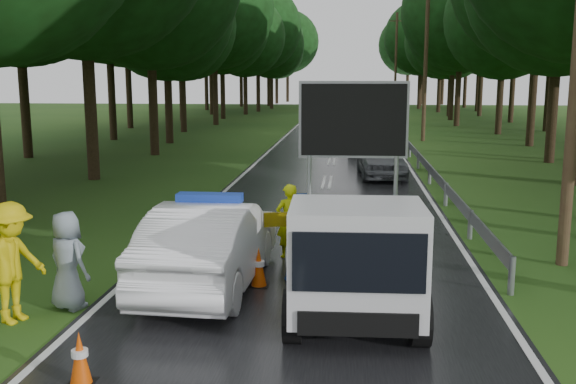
# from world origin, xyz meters

# --- Properties ---
(ground) EXTENTS (160.00, 160.00, 0.00)m
(ground) POSITION_xyz_m (0.00, 0.00, 0.00)
(ground) COLOR #1B4212
(ground) RESTS_ON ground
(road) EXTENTS (7.00, 140.00, 0.02)m
(road) POSITION_xyz_m (0.00, 30.00, 0.01)
(road) COLOR black
(road) RESTS_ON ground
(guardrail) EXTENTS (0.12, 60.06, 0.70)m
(guardrail) POSITION_xyz_m (3.70, 29.67, 0.55)
(guardrail) COLOR gray
(guardrail) RESTS_ON ground
(utility_pole_mid) EXTENTS (1.40, 0.24, 10.00)m
(utility_pole_mid) POSITION_xyz_m (5.20, 28.00, 5.06)
(utility_pole_mid) COLOR #442D20
(utility_pole_mid) RESTS_ON ground
(utility_pole_far) EXTENTS (1.40, 0.24, 10.00)m
(utility_pole_far) POSITION_xyz_m (5.20, 54.00, 5.06)
(utility_pole_far) COLOR #442D20
(utility_pole_far) RESTS_ON ground
(police_sedan) EXTENTS (1.87, 4.86, 1.74)m
(police_sedan) POSITION_xyz_m (-1.70, -0.03, 0.79)
(police_sedan) COLOR white
(police_sedan) RESTS_ON ground
(work_truck) EXTENTS (2.21, 4.70, 3.70)m
(work_truck) POSITION_xyz_m (0.90, -1.09, 1.00)
(work_truck) COLOR gray
(work_truck) RESTS_ON ground
(barrier) EXTENTS (2.85, 0.76, 1.21)m
(barrier) POSITION_xyz_m (-0.30, 1.00, 0.91)
(barrier) COLOR #E7EF0D
(barrier) RESTS_ON ground
(officer) EXTENTS (0.69, 0.61, 1.60)m
(officer) POSITION_xyz_m (-0.45, 2.00, 0.80)
(officer) COLOR #D7EC0C
(officer) RESTS_ON ground
(civilian) EXTENTS (1.02, 0.96, 1.67)m
(civilian) POSITION_xyz_m (-0.01, 0.50, 0.84)
(civilian) COLOR #18479E
(civilian) RESTS_ON ground
(bystander_left) EXTENTS (1.08, 1.41, 1.92)m
(bystander_left) POSITION_xyz_m (-4.41, -2.06, 0.96)
(bystander_left) COLOR gold
(bystander_left) RESTS_ON ground
(bystander_right) EXTENTS (0.96, 0.84, 1.65)m
(bystander_right) POSITION_xyz_m (-3.80, -1.41, 0.83)
(bystander_right) COLOR gray
(bystander_right) RESTS_ON ground
(queue_car_first) EXTENTS (1.97, 4.36, 1.45)m
(queue_car_first) POSITION_xyz_m (2.03, 13.62, 0.73)
(queue_car_first) COLOR #464A4F
(queue_car_first) RESTS_ON ground
(queue_car_second) EXTENTS (2.42, 5.71, 1.64)m
(queue_car_second) POSITION_xyz_m (1.90, 21.82, 0.82)
(queue_car_second) COLOR #AEB1B6
(queue_car_second) RESTS_ON ground
(queue_car_third) EXTENTS (2.79, 5.71, 1.56)m
(queue_car_third) POSITION_xyz_m (1.41, 29.67, 0.78)
(queue_car_third) COLOR black
(queue_car_third) RESTS_ON ground
(queue_car_fourth) EXTENTS (2.05, 5.03, 1.62)m
(queue_car_fourth) POSITION_xyz_m (1.79, 38.78, 0.81)
(queue_car_fourth) COLOR #45484D
(queue_car_fourth) RESTS_ON ground
(cone_near_left) EXTENTS (0.33, 0.33, 0.71)m
(cone_near_left) POSITION_xyz_m (-2.50, -4.00, 0.34)
(cone_near_left) COLOR black
(cone_near_left) RESTS_ON ground
(cone_center) EXTENTS (0.35, 0.35, 0.75)m
(cone_center) POSITION_xyz_m (-0.82, 0.00, 0.36)
(cone_center) COLOR black
(cone_center) RESTS_ON ground
(cone_far) EXTENTS (0.35, 0.35, 0.74)m
(cone_far) POSITION_xyz_m (-0.20, 5.00, 0.36)
(cone_far) COLOR black
(cone_far) RESTS_ON ground
(cone_left_mid) EXTENTS (0.36, 0.36, 0.77)m
(cone_left_mid) POSITION_xyz_m (-3.23, 0.50, 0.37)
(cone_left_mid) COLOR black
(cone_left_mid) RESTS_ON ground
(cone_right) EXTENTS (0.38, 0.38, 0.81)m
(cone_right) POSITION_xyz_m (2.40, 2.63, 0.39)
(cone_right) COLOR black
(cone_right) RESTS_ON ground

